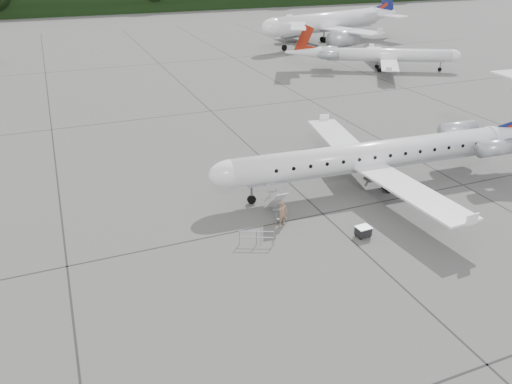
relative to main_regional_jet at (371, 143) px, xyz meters
name	(u,v)px	position (x,y,z in m)	size (l,w,h in m)	color
ground	(399,227)	(-1.57, -6.37, -3.71)	(320.00, 320.00, 0.00)	#5F5F5D
main_regional_jet	(371,143)	(0.00, 0.00, 0.00)	(28.95, 20.84, 7.42)	white
airstair	(276,201)	(-8.83, -1.75, -2.55)	(0.85, 2.52, 2.33)	white
passenger	(283,213)	(-8.92, -3.16, -2.78)	(0.68, 0.45, 1.86)	#906C4E
safety_railing	(257,238)	(-11.54, -4.83, -3.21)	(2.20, 0.08, 1.00)	gray
baggage_cart	(363,231)	(-4.60, -6.54, -3.32)	(0.91, 0.73, 0.79)	black
bg_narrowbody	(327,12)	(28.38, 57.66, 2.27)	(33.33, 24.00, 11.97)	white
bg_regional_right	(386,49)	(25.82, 34.48, -0.40)	(25.26, 18.18, 6.63)	white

